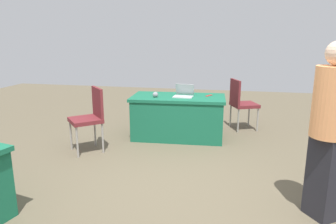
{
  "coord_description": "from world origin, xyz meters",
  "views": [
    {
      "loc": [
        -0.56,
        3.08,
        1.72
      ],
      "look_at": [
        0.14,
        -0.23,
        0.9
      ],
      "focal_mm": 33.45,
      "sensor_mm": 36.0,
      "label": 1
    }
  ],
  "objects_px": {
    "table_foreground": "(178,117)",
    "chair_tucked_right": "(241,101)",
    "chair_by_pillar": "(90,115)",
    "yarn_ball": "(155,95)",
    "person_organiser": "(330,124)",
    "laptop_silver": "(184,94)",
    "scissors_red": "(209,96)"
  },
  "relations": [
    {
      "from": "chair_tucked_right",
      "to": "scissors_red",
      "type": "relative_size",
      "value": 5.28
    },
    {
      "from": "chair_tucked_right",
      "to": "person_organiser",
      "type": "xyz_separation_m",
      "value": [
        -0.72,
        2.88,
        0.4
      ]
    },
    {
      "from": "table_foreground",
      "to": "person_organiser",
      "type": "distance_m",
      "value": 2.87
    },
    {
      "from": "chair_tucked_right",
      "to": "yarn_ball",
      "type": "distance_m",
      "value": 1.69
    },
    {
      "from": "chair_tucked_right",
      "to": "yarn_ball",
      "type": "bearing_deg",
      "value": -80.35
    },
    {
      "from": "table_foreground",
      "to": "chair_tucked_right",
      "type": "relative_size",
      "value": 1.71
    },
    {
      "from": "person_organiser",
      "to": "scissors_red",
      "type": "relative_size",
      "value": 9.39
    },
    {
      "from": "chair_by_pillar",
      "to": "laptop_silver",
      "type": "relative_size",
      "value": 2.94
    },
    {
      "from": "chair_tucked_right",
      "to": "laptop_silver",
      "type": "height_order",
      "value": "chair_tucked_right"
    },
    {
      "from": "chair_by_pillar",
      "to": "table_foreground",
      "type": "bearing_deg",
      "value": -94.19
    },
    {
      "from": "table_foreground",
      "to": "chair_by_pillar",
      "type": "distance_m",
      "value": 1.52
    },
    {
      "from": "laptop_silver",
      "to": "scissors_red",
      "type": "xyz_separation_m",
      "value": [
        -0.41,
        -0.17,
        -0.04
      ]
    },
    {
      "from": "chair_by_pillar",
      "to": "scissors_red",
      "type": "height_order",
      "value": "chair_by_pillar"
    },
    {
      "from": "chair_tucked_right",
      "to": "scissors_red",
      "type": "xyz_separation_m",
      "value": [
        0.56,
        0.56,
        0.19
      ]
    },
    {
      "from": "chair_by_pillar",
      "to": "person_organiser",
      "type": "xyz_separation_m",
      "value": [
        -2.98,
        1.25,
        0.38
      ]
    },
    {
      "from": "table_foreground",
      "to": "chair_by_pillar",
      "type": "relative_size",
      "value": 1.67
    },
    {
      "from": "yarn_ball",
      "to": "person_organiser",
      "type": "bearing_deg",
      "value": 137.03
    },
    {
      "from": "chair_by_pillar",
      "to": "yarn_ball",
      "type": "bearing_deg",
      "value": -89.75
    },
    {
      "from": "table_foreground",
      "to": "chair_by_pillar",
      "type": "xyz_separation_m",
      "value": [
        1.19,
        0.92,
        0.2
      ]
    },
    {
      "from": "laptop_silver",
      "to": "scissors_red",
      "type": "distance_m",
      "value": 0.45
    },
    {
      "from": "person_organiser",
      "to": "yarn_ball",
      "type": "distance_m",
      "value": 2.94
    },
    {
      "from": "scissors_red",
      "to": "person_organiser",
      "type": "bearing_deg",
      "value": 56.71
    },
    {
      "from": "laptop_silver",
      "to": "chair_by_pillar",
      "type": "bearing_deg",
      "value": 37.9
    },
    {
      "from": "table_foreground",
      "to": "chair_tucked_right",
      "type": "height_order",
      "value": "chair_tucked_right"
    },
    {
      "from": "table_foreground",
      "to": "yarn_ball",
      "type": "bearing_deg",
      "value": 25.19
    },
    {
      "from": "table_foreground",
      "to": "scissors_red",
      "type": "height_order",
      "value": "scissors_red"
    },
    {
      "from": "chair_tucked_right",
      "to": "chair_by_pillar",
      "type": "distance_m",
      "value": 2.79
    },
    {
      "from": "chair_tucked_right",
      "to": "laptop_silver",
      "type": "bearing_deg",
      "value": -74.96
    },
    {
      "from": "chair_by_pillar",
      "to": "scissors_red",
      "type": "relative_size",
      "value": 5.41
    },
    {
      "from": "chair_by_pillar",
      "to": "scissors_red",
      "type": "distance_m",
      "value": 2.02
    },
    {
      "from": "yarn_ball",
      "to": "chair_by_pillar",
      "type": "bearing_deg",
      "value": 42.22
    },
    {
      "from": "table_foreground",
      "to": "laptop_silver",
      "type": "bearing_deg",
      "value": 166.97
    }
  ]
}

